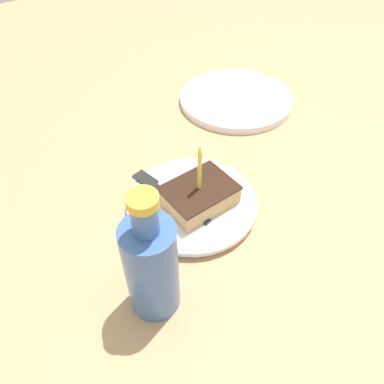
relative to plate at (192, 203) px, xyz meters
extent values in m
cube|color=tan|center=(0.03, -0.01, -0.03)|extent=(2.40, 2.40, 0.04)
cylinder|color=silver|center=(0.00, 0.00, 0.00)|extent=(0.22, 0.22, 0.02)
cylinder|color=silver|center=(0.00, 0.00, 0.00)|extent=(0.23, 0.23, 0.01)
cube|color=tan|center=(-0.01, 0.00, 0.02)|extent=(0.08, 0.11, 0.03)
cube|color=black|center=(-0.01, 0.00, 0.04)|extent=(0.09, 0.12, 0.00)
cylinder|color=#EAD84C|center=(-0.01, 0.00, 0.08)|extent=(0.01, 0.01, 0.08)
cone|color=yellow|center=(-0.01, 0.00, 0.13)|extent=(0.01, 0.01, 0.01)
cube|color=#262626|center=(0.00, 0.02, 0.01)|extent=(0.13, 0.03, 0.00)
cube|color=#262626|center=(0.09, 0.04, 0.01)|extent=(0.05, 0.03, 0.00)
cylinder|color=#3F66A5|center=(-0.11, 0.15, 0.07)|extent=(0.07, 0.07, 0.16)
cylinder|color=#3F66A5|center=(-0.11, 0.15, 0.17)|extent=(0.03, 0.03, 0.04)
cylinder|color=gold|center=(-0.11, 0.15, 0.19)|extent=(0.04, 0.04, 0.01)
cylinder|color=silver|center=(0.21, -0.29, 0.00)|extent=(0.27, 0.27, 0.02)
camera|label=1|loc=(-0.35, 0.27, 0.48)|focal=35.00mm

